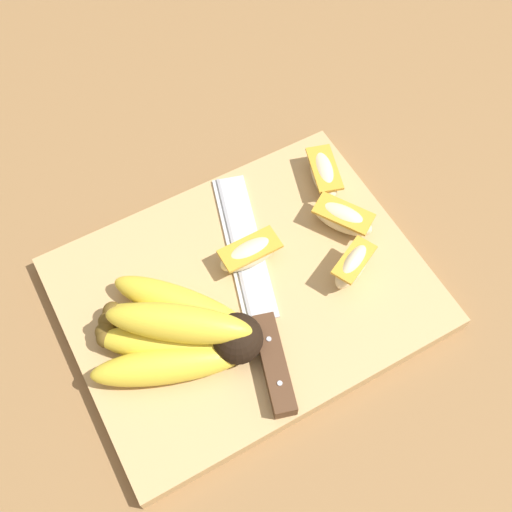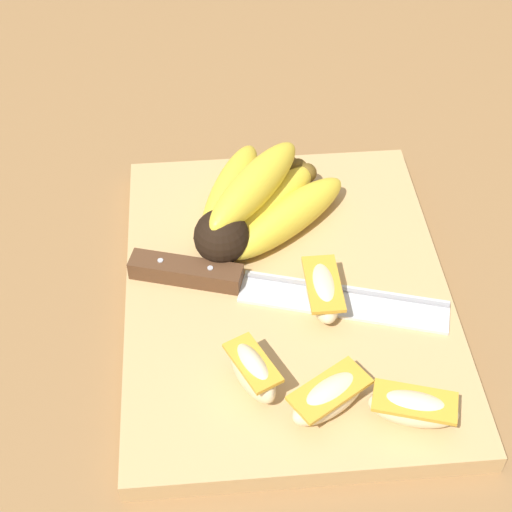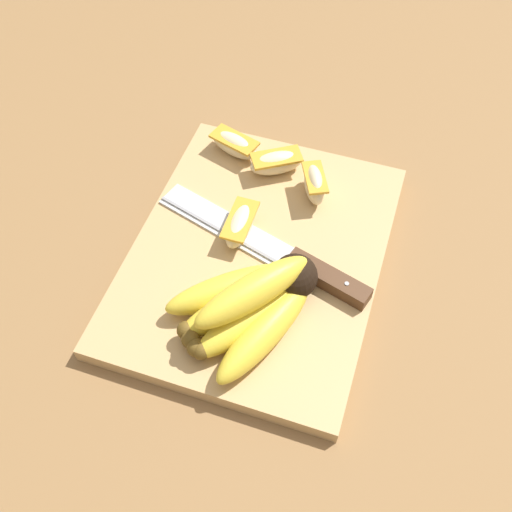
{
  "view_description": "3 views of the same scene",
  "coord_description": "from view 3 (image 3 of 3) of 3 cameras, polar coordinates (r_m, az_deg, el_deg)",
  "views": [
    {
      "loc": [
        0.15,
        0.25,
        0.61
      ],
      "look_at": [
        -0.01,
        -0.02,
        0.06
      ],
      "focal_mm": 45.01,
      "sensor_mm": 36.0,
      "label": 1
    },
    {
      "loc": [
        -0.44,
        0.05,
        0.53
      ],
      "look_at": [
        0.02,
        0.01,
        0.05
      ],
      "focal_mm": 54.93,
      "sensor_mm": 36.0,
      "label": 2
    },
    {
      "loc": [
        0.4,
        0.12,
        0.59
      ],
      "look_at": [
        0.03,
        -0.01,
        0.04
      ],
      "focal_mm": 42.35,
      "sensor_mm": 36.0,
      "label": 3
    }
  ],
  "objects": [
    {
      "name": "apple_wedge_far",
      "position": [
        0.77,
        1.94,
        8.83
      ],
      "size": [
        0.06,
        0.07,
        0.03
      ],
      "color": "beige",
      "rests_on": "cutting_board"
    },
    {
      "name": "apple_wedge_middle",
      "position": [
        0.74,
        5.53,
        6.79
      ],
      "size": [
        0.06,
        0.05,
        0.04
      ],
      "color": "beige",
      "rests_on": "cutting_board"
    },
    {
      "name": "chefs_knife",
      "position": [
        0.69,
        3.33,
        -0.34
      ],
      "size": [
        0.11,
        0.28,
        0.02
      ],
      "color": "silver",
      "rests_on": "cutting_board"
    },
    {
      "name": "ground_plane",
      "position": [
        0.72,
        1.33,
        0.04
      ],
      "size": [
        6.0,
        6.0,
        0.0
      ],
      "primitive_type": "plane",
      "color": "olive"
    },
    {
      "name": "banana_bunch",
      "position": [
        0.63,
        -0.38,
        -4.54
      ],
      "size": [
        0.17,
        0.16,
        0.07
      ],
      "color": "black",
      "rests_on": "cutting_board"
    },
    {
      "name": "apple_wedge_near",
      "position": [
        0.7,
        -1.5,
        3.04
      ],
      "size": [
        0.07,
        0.03,
        0.03
      ],
      "color": "beige",
      "rests_on": "cutting_board"
    },
    {
      "name": "apple_wedge_extra",
      "position": [
        0.79,
        -2.05,
        10.49
      ],
      "size": [
        0.05,
        0.07,
        0.03
      ],
      "color": "beige",
      "rests_on": "cutting_board"
    },
    {
      "name": "cutting_board",
      "position": [
        0.71,
        0.12,
        -0.04
      ],
      "size": [
        0.36,
        0.28,
        0.02
      ],
      "primitive_type": "cube",
      "color": "tan",
      "rests_on": "ground_plane"
    }
  ]
}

